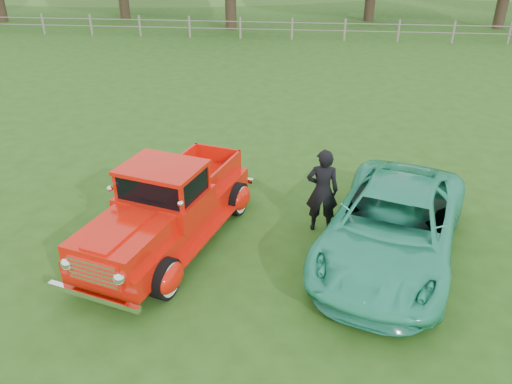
# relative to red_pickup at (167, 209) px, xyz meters

# --- Properties ---
(ground) EXTENTS (140.00, 140.00, 0.00)m
(ground) POSITION_rel_red_pickup_xyz_m (1.60, -0.75, -0.80)
(ground) COLOR #244813
(ground) RESTS_ON ground
(distant_hills) EXTENTS (116.00, 60.00, 18.00)m
(distant_hills) POSITION_rel_red_pickup_xyz_m (-2.48, 58.71, -5.34)
(distant_hills) COLOR #385E22
(distant_hills) RESTS_ON ground
(fence_line) EXTENTS (48.00, 0.12, 1.20)m
(fence_line) POSITION_rel_red_pickup_xyz_m (1.60, 21.25, -0.19)
(fence_line) COLOR slate
(fence_line) RESTS_ON ground
(red_pickup) EXTENTS (3.18, 5.27, 1.78)m
(red_pickup) POSITION_rel_red_pickup_xyz_m (0.00, 0.00, 0.00)
(red_pickup) COLOR black
(red_pickup) RESTS_ON ground
(teal_sedan) EXTENTS (3.81, 5.58, 1.42)m
(teal_sedan) POSITION_rel_red_pickup_xyz_m (4.46, -0.05, -0.09)
(teal_sedan) COLOR #28A37A
(teal_sedan) RESTS_ON ground
(man) EXTENTS (0.70, 0.47, 1.87)m
(man) POSITION_rel_red_pickup_xyz_m (3.10, 0.85, 0.14)
(man) COLOR black
(man) RESTS_ON ground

